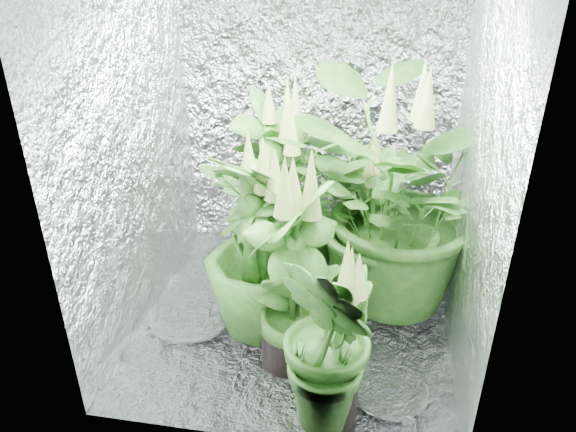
# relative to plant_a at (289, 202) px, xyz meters

# --- Properties ---
(ground) EXTENTS (1.60, 1.60, 0.00)m
(ground) POSITION_rel_plant_a_xyz_m (0.10, -0.36, -0.52)
(ground) COLOR white
(ground) RESTS_ON ground
(walls) EXTENTS (1.62, 1.62, 2.00)m
(walls) POSITION_rel_plant_a_xyz_m (0.10, -0.36, 0.48)
(walls) COLOR white
(walls) RESTS_ON ground
(plant_a) EXTENTS (0.98, 0.98, 1.10)m
(plant_a) POSITION_rel_plant_a_xyz_m (0.00, 0.00, 0.00)
(plant_a) COLOR black
(plant_a) RESTS_ON ground
(plant_b) EXTENTS (0.76, 0.76, 1.14)m
(plant_b) POSITION_rel_plant_a_xyz_m (-0.13, 0.23, -0.00)
(plant_b) COLOR black
(plant_b) RESTS_ON ground
(plant_c) EXTENTS (0.58, 0.58, 0.88)m
(plant_c) POSITION_rel_plant_a_xyz_m (0.43, 0.07, -0.12)
(plant_c) COLOR black
(plant_c) RESTS_ON ground
(plant_d) EXTENTS (0.73, 0.73, 1.07)m
(plant_d) POSITION_rel_plant_a_xyz_m (-0.07, -0.46, -0.03)
(plant_d) COLOR black
(plant_d) RESTS_ON ground
(plant_e) EXTENTS (1.10, 1.10, 1.33)m
(plant_e) POSITION_rel_plant_a_xyz_m (0.56, -0.16, 0.12)
(plant_e) COLOR black
(plant_e) RESTS_ON ground
(plant_f) EXTENTS (0.64, 0.64, 1.09)m
(plant_f) POSITION_rel_plant_a_xyz_m (0.14, -0.70, -0.03)
(plant_f) COLOR black
(plant_f) RESTS_ON ground
(plant_g) EXTENTS (0.61, 0.61, 0.92)m
(plant_g) POSITION_rel_plant_a_xyz_m (0.34, -1.00, -0.10)
(plant_g) COLOR black
(plant_g) RESTS_ON ground
(circulation_fan) EXTENTS (0.15, 0.26, 0.31)m
(circulation_fan) POSITION_rel_plant_a_xyz_m (0.73, 0.26, -0.39)
(circulation_fan) COLOR black
(circulation_fan) RESTS_ON ground
(plant_label) EXTENTS (0.06, 0.04, 0.09)m
(plant_label) POSITION_rel_plant_a_xyz_m (0.39, -1.03, -0.22)
(plant_label) COLOR white
(plant_label) RESTS_ON plant_g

